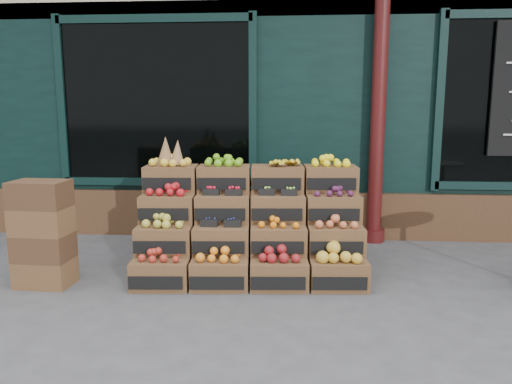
{
  "coord_description": "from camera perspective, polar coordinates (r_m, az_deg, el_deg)",
  "views": [
    {
      "loc": [
        0.18,
        -4.23,
        1.71
      ],
      "look_at": [
        -0.2,
        0.7,
        0.85
      ],
      "focal_mm": 35.0,
      "sensor_mm": 36.0,
      "label": 1
    }
  ],
  "objects": [
    {
      "name": "crate_display",
      "position": [
        5.15,
        -0.71,
        -4.52
      ],
      "size": [
        2.3,
        1.23,
        1.4
      ],
      "rotation": [
        0.0,
        0.0,
        0.07
      ],
      "color": "brown",
      "rests_on": "ground"
    },
    {
      "name": "spare_crates",
      "position": [
        5.16,
        -23.2,
        -4.41
      ],
      "size": [
        0.53,
        0.38,
        1.02
      ],
      "rotation": [
        0.0,
        0.0,
        -0.05
      ],
      "color": "brown",
      "rests_on": "ground"
    },
    {
      "name": "shopkeeper",
      "position": [
        7.31,
        -9.9,
        3.41
      ],
      "size": [
        0.68,
        0.46,
        1.82
      ],
      "primitive_type": "imported",
      "rotation": [
        0.0,
        0.0,
        3.18
      ],
      "color": "#1A5D2B",
      "rests_on": "ground"
    },
    {
      "name": "ground",
      "position": [
        4.57,
        1.87,
        -12.13
      ],
      "size": [
        60.0,
        60.0,
        0.0
      ],
      "primitive_type": "plane",
      "color": "#49494B",
      "rests_on": "ground"
    },
    {
      "name": "shop_facade",
      "position": [
        9.37,
        3.4,
        14.05
      ],
      "size": [
        12.0,
        6.24,
        4.8
      ],
      "color": "black",
      "rests_on": "ground"
    }
  ]
}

